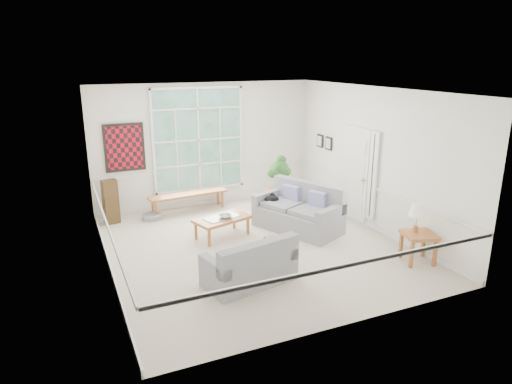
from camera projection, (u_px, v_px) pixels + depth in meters
floor at (255, 247)px, 8.95m from camera, size 5.50×6.00×0.01m
ceiling at (255, 90)px, 8.09m from camera, size 5.50×6.00×0.02m
wall_back at (206, 145)px, 11.15m from camera, size 5.50×0.02×3.00m
wall_front at (349, 224)px, 5.89m from camera, size 5.50×0.02×3.00m
wall_left at (102, 189)px, 7.46m from camera, size 0.02×6.00×3.00m
wall_right at (375, 160)px, 9.58m from camera, size 0.02×6.00×3.00m
window_back at (199, 140)px, 11.00m from camera, size 2.30×0.08×2.40m
entry_door at (355, 174)px, 10.22m from camera, size 0.08×0.90×2.10m
door_sidelight at (373, 176)px, 9.64m from camera, size 0.08×0.26×1.90m
wall_art at (124, 148)px, 10.33m from camera, size 0.90×0.06×1.10m
wall_frame_near at (328, 143)px, 11.09m from camera, size 0.04×0.26×0.32m
wall_frame_far at (320, 141)px, 11.44m from camera, size 0.04×0.26×0.32m
loveseat_right at (298, 208)px, 9.68m from camera, size 1.60×2.05×0.99m
loveseat_front at (249, 260)px, 7.42m from camera, size 1.59×1.05×0.79m
coffee_table at (222, 227)px, 9.37m from camera, size 1.26×0.91×0.42m
pewter_bowl at (226, 216)px, 9.28m from camera, size 0.39×0.39×0.08m
window_bench at (188, 202)px, 10.94m from camera, size 1.92×0.56×0.44m
end_table at (277, 200)px, 10.93m from camera, size 0.67×0.67×0.53m
houseplant at (279, 173)px, 10.75m from camera, size 0.67×0.67×0.82m
side_table at (418, 248)px, 8.20m from camera, size 0.67×0.67×0.55m
table_lamp at (417, 218)px, 8.11m from camera, size 0.34×0.34×0.53m
pet_bed at (152, 216)px, 10.43m from camera, size 0.59×0.59×0.13m
floor_speaker at (111, 202)px, 10.09m from camera, size 0.35×0.30×0.99m
cat at (272, 199)px, 10.00m from camera, size 0.38×0.29×0.16m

